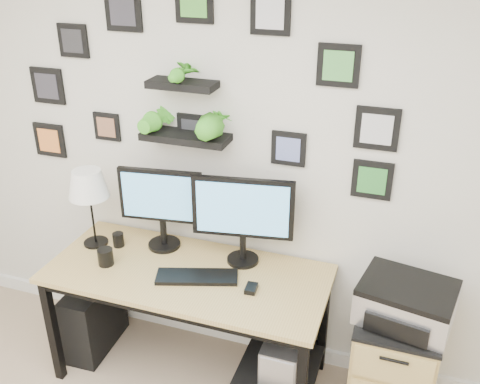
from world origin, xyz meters
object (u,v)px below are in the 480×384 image
at_px(desk, 196,287).
at_px(file_cabinet, 392,365).
at_px(table_lamp, 88,186).
at_px(pc_tower_grey, 286,362).
at_px(monitor_left, 161,203).
at_px(pc_tower_black, 95,316).
at_px(monitor_right, 243,214).
at_px(printer, 406,302).
at_px(mug, 106,257).

distance_m(desk, file_cabinet, 1.17).
relative_size(table_lamp, pc_tower_grey, 1.04).
height_order(monitor_left, pc_tower_black, monitor_left).
relative_size(monitor_left, table_lamp, 1.04).
bearing_deg(file_cabinet, monitor_left, 175.58).
bearing_deg(desk, monitor_left, 148.90).
xyz_separation_m(monitor_left, pc_tower_grey, (0.83, -0.18, -0.82)).
height_order(monitor_right, file_cabinet, monitor_right).
height_order(monitor_right, pc_tower_grey, monitor_right).
bearing_deg(table_lamp, printer, -0.60).
relative_size(monitor_right, pc_tower_black, 1.21).
bearing_deg(pc_tower_black, table_lamp, 63.91).
xyz_separation_m(monitor_left, pc_tower_black, (-0.45, -0.18, -0.81)).
bearing_deg(printer, monitor_right, 172.56).
distance_m(monitor_right, mug, 0.83).
relative_size(monitor_right, printer, 1.10).
height_order(monitor_left, table_lamp, monitor_left).
bearing_deg(pc_tower_black, desk, -1.14).
xyz_separation_m(table_lamp, pc_tower_black, (-0.03, -0.08, -0.91)).
relative_size(table_lamp, pc_tower_black, 1.04).
distance_m(mug, pc_tower_black, 0.61).
xyz_separation_m(monitor_right, table_lamp, (-0.92, -0.10, 0.08)).
bearing_deg(table_lamp, pc_tower_grey, -3.28).
height_order(desk, file_cabinet, desk).
bearing_deg(mug, monitor_left, 51.07).
bearing_deg(monitor_left, table_lamp, -165.87).
height_order(desk, monitor_left, monitor_left).
distance_m(monitor_right, table_lamp, 0.93).
xyz_separation_m(monitor_right, mug, (-0.74, -0.28, -0.27)).
xyz_separation_m(monitor_right, file_cabinet, (0.90, -0.11, -0.73)).
xyz_separation_m(desk, monitor_right, (0.23, 0.16, 0.44)).
height_order(file_cabinet, printer, printer).
bearing_deg(monitor_right, mug, -159.12).
xyz_separation_m(desk, table_lamp, (-0.69, 0.06, 0.52)).
distance_m(desk, printer, 1.17).
distance_m(monitor_right, pc_tower_grey, 0.91).
height_order(pc_tower_black, pc_tower_grey, pc_tower_black).
bearing_deg(file_cabinet, monitor_right, 173.29).
xyz_separation_m(file_cabinet, printer, (0.02, -0.01, 0.44)).
bearing_deg(pc_tower_grey, file_cabinet, 6.55).
relative_size(desk, table_lamp, 3.26).
height_order(monitor_left, printer, monitor_left).
distance_m(table_lamp, mug, 0.43).
height_order(desk, monitor_right, monitor_right).
bearing_deg(pc_tower_black, monitor_right, 8.37).
xyz_separation_m(mug, pc_tower_grey, (1.06, 0.11, -0.57)).
distance_m(table_lamp, printer, 1.88).
xyz_separation_m(pc_tower_grey, file_cabinet, (0.58, 0.07, 0.10)).
height_order(desk, mug, mug).
bearing_deg(printer, monitor_left, 175.07).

